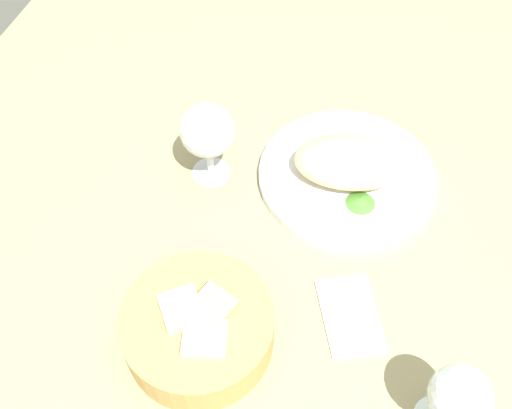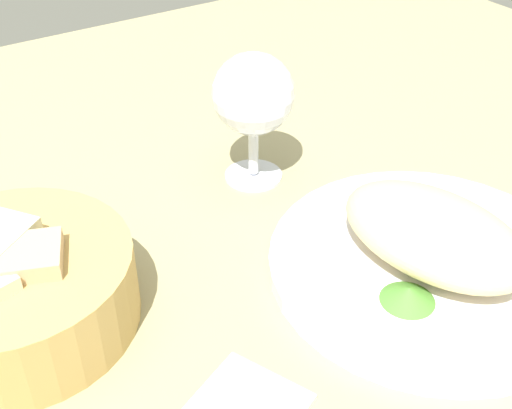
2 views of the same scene
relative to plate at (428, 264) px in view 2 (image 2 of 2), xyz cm
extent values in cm
cube|color=tan|center=(-1.72, 12.18, -1.70)|extent=(140.00, 140.00, 2.00)
cylinder|color=silver|center=(0.00, 0.00, 0.00)|extent=(26.59, 26.59, 1.40)
ellipsoid|color=#F3D18C|center=(0.00, 0.00, 3.30)|extent=(17.94, 13.09, 5.21)
cone|color=#488230|center=(-2.69, 5.03, 1.34)|extent=(4.30, 4.30, 1.27)
cylinder|color=tan|center=(13.04, 30.28, 2.36)|extent=(18.36, 18.36, 6.12)
cube|color=beige|center=(14.87, 30.15, 4.37)|extent=(6.55, 6.67, 4.98)
cube|color=tan|center=(11.39, 28.60, 4.52)|extent=(5.72, 5.46, 4.53)
cylinder|color=silver|center=(20.09, 4.28, -0.40)|extent=(5.80, 5.80, 0.60)
cylinder|color=silver|center=(20.09, 4.28, 2.26)|extent=(1.00, 1.00, 4.72)
sphere|color=silver|center=(20.09, 4.28, 8.56)|extent=(7.87, 7.87, 7.87)
camera|label=1|loc=(-1.61, 57.54, 67.66)|focal=41.04mm
camera|label=2|loc=(-27.53, 35.22, 36.54)|focal=46.84mm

